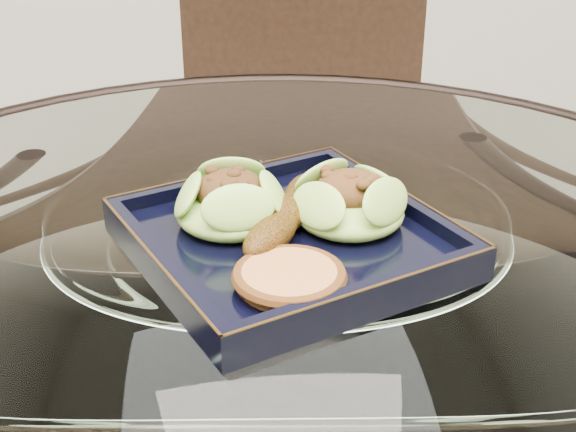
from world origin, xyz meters
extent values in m
cylinder|color=white|center=(0.00, 0.00, 0.76)|extent=(1.10, 1.10, 0.01)
torus|color=black|center=(0.00, 0.00, 0.76)|extent=(1.13, 1.13, 0.02)
cylinder|color=black|center=(0.28, 0.28, 0.38)|extent=(0.04, 0.04, 0.75)
cylinder|color=black|center=(-0.28, 0.28, 0.38)|extent=(0.04, 0.04, 0.75)
cube|color=black|center=(0.07, 0.49, 0.48)|extent=(0.49, 0.49, 0.04)
cube|color=black|center=(0.10, 0.68, 0.76)|extent=(0.41, 0.09, 0.47)
cylinder|color=black|center=(-0.08, 0.70, 0.23)|extent=(0.03, 0.03, 0.46)
cylinder|color=black|center=(0.29, 0.65, 0.23)|extent=(0.03, 0.03, 0.46)
cube|color=black|center=(0.01, 0.00, 0.77)|extent=(0.36, 0.36, 0.02)
ellipsoid|color=#6C9E2D|center=(-0.04, 0.03, 0.80)|extent=(0.14, 0.14, 0.04)
ellipsoid|color=olive|center=(0.07, 0.01, 0.80)|extent=(0.13, 0.13, 0.04)
ellipsoid|color=#563309|center=(0.01, 0.01, 0.80)|extent=(0.10, 0.16, 0.03)
cylinder|color=#B26E3B|center=(0.00, -0.10, 0.79)|extent=(0.11, 0.11, 0.02)
camera|label=1|loc=(-0.06, -0.66, 1.14)|focal=50.00mm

